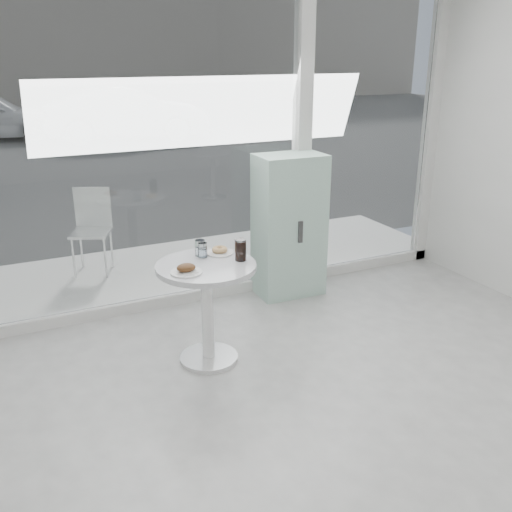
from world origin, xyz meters
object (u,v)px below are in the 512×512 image
water_tumbler_b (203,251)px  cola_glass (241,250)px  patio_chair (92,225)px  plate_donut (220,251)px  car_silver (127,114)px  plate_fritter (187,269)px  water_tumbler_a (200,249)px  mint_cabinet (289,226)px  main_table (207,292)px

water_tumbler_b → cola_glass: 0.29m
patio_chair → plate_donut: 2.09m
patio_chair → car_silver: 9.65m
patio_chair → plate_fritter: 2.29m
patio_chair → water_tumbler_a: patio_chair is taller
mint_cabinet → car_silver: car_silver is taller
patio_chair → water_tumbler_b: size_ratio=7.74×
mint_cabinet → water_tumbler_b: (-1.13, -0.73, 0.15)m
car_silver → plate_fritter: car_silver is taller
patio_chair → water_tumbler_a: (0.45, -1.97, 0.29)m
cola_glass → car_silver: bearing=80.4°
car_silver → cola_glass: car_silver is taller
plate_fritter → car_silver: bearing=78.3°
patio_chair → cola_glass: 2.31m
cola_glass → water_tumbler_b: bearing=141.5°
plate_donut → plate_fritter: bearing=-142.8°
main_table → car_silver: 11.65m
main_table → water_tumbler_a: 0.33m
plate_fritter → plate_donut: (0.35, 0.27, -0.01)m
main_table → plate_fritter: (-0.18, -0.10, 0.25)m
car_silver → water_tumbler_a: 11.47m
mint_cabinet → car_silver: 10.62m
plate_fritter → cola_glass: size_ratio=1.38×
water_tumbler_a → water_tumbler_b: (0.00, -0.04, -0.00)m
main_table → mint_cabinet: (1.16, 0.88, 0.11)m
patio_chair → water_tumbler_a: 2.04m
car_silver → water_tumbler_b: (-2.17, -11.30, 0.15)m
plate_donut → water_tumbler_b: water_tumbler_b is taller
mint_cabinet → water_tumbler_a: (-1.13, -0.69, 0.16)m
cola_glass → water_tumbler_a: bearing=136.6°
patio_chair → cola_glass: size_ratio=5.39×
plate_donut → cola_glass: 0.22m
car_silver → mint_cabinet: bearing=-176.5°
plate_fritter → plate_donut: plate_fritter is taller
car_silver → water_tumbler_a: (-2.18, -11.26, 0.15)m
car_silver → plate_donut: bearing=179.0°
plate_donut → cola_glass: cola_glass is taller
mint_cabinet → car_silver: size_ratio=0.33×
mint_cabinet → plate_donut: 1.22m
water_tumbler_a → car_silver: bearing=79.1°
mint_cabinet → patio_chair: mint_cabinet is taller
main_table → plate_donut: plate_donut is taller
water_tumbler_a → water_tumbler_b: 0.04m
plate_fritter → water_tumbler_b: (0.21, 0.25, 0.02)m
main_table → patio_chair: size_ratio=0.90×
mint_cabinet → cola_glass: size_ratio=8.39×
car_silver → plate_fritter: (-2.38, -11.55, 0.12)m
mint_cabinet → cola_glass: (-0.90, -0.91, 0.18)m
main_table → plate_donut: bearing=43.5°
water_tumbler_a → cola_glass: cola_glass is taller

